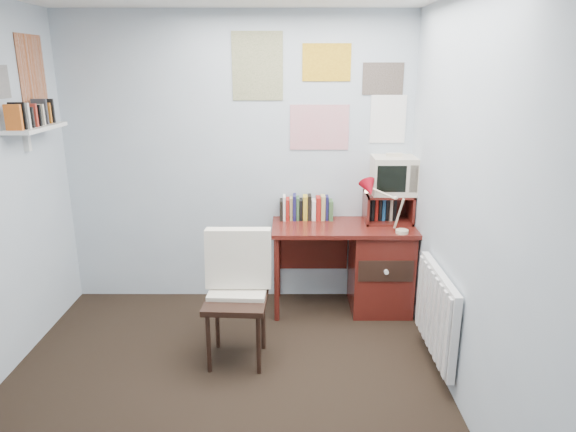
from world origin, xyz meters
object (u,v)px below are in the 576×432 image
object	(u,v)px
desk	(373,264)
desk_lamp	(403,211)
crt_tv	(393,173)
radiator	(437,313)
tv_riser	(388,208)
desk_chair	(236,302)
wall_shelf	(36,128)

from	to	relation	value
desk	desk_lamp	bearing A→B (deg)	-49.51
desk	crt_tv	distance (m)	0.80
radiator	desk	bearing A→B (deg)	107.24
tv_riser	crt_tv	distance (m)	0.30
desk_chair	wall_shelf	distance (m)	1.93
desk_lamp	wall_shelf	size ratio (longest dim) A/B	0.60
tv_riser	desk_chair	bearing A→B (deg)	-142.09
desk_lamp	radiator	world-z (taller)	desk_lamp
crt_tv	radiator	xyz separation A→B (m)	(0.14, -1.06, -0.76)
desk_lamp	crt_tv	size ratio (longest dim) A/B	1.02
radiator	desk_lamp	bearing A→B (deg)	98.66
desk_chair	wall_shelf	world-z (taller)	wall_shelf
desk_chair	desk_lamp	bearing A→B (deg)	29.13
crt_tv	wall_shelf	size ratio (longest dim) A/B	0.58
wall_shelf	tv_riser	bearing A→B (deg)	10.32
desk_lamp	tv_riser	bearing A→B (deg)	111.46
tv_riser	radiator	world-z (taller)	tv_riser
desk_chair	crt_tv	xyz separation A→B (m)	(1.26, 0.97, 0.72)
tv_riser	radiator	size ratio (longest dim) A/B	0.50
desk_chair	crt_tv	size ratio (longest dim) A/B	2.53
wall_shelf	radiator	bearing A→B (deg)	-10.89
tv_riser	radiator	bearing A→B (deg)	-80.72
desk	desk_chair	distance (m)	1.39
desk_chair	wall_shelf	bearing A→B (deg)	165.42
crt_tv	desk	bearing A→B (deg)	-138.55
desk_chair	desk	bearing A→B (deg)	40.22
desk_lamp	crt_tv	distance (m)	0.41
radiator	tv_riser	bearing A→B (deg)	99.28
desk_chair	crt_tv	distance (m)	1.74
desk_chair	desk_lamp	xyz separation A→B (m)	(1.28, 0.63, 0.49)
desk_lamp	crt_tv	world-z (taller)	crt_tv
desk	tv_riser	bearing A→B (deg)	42.96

